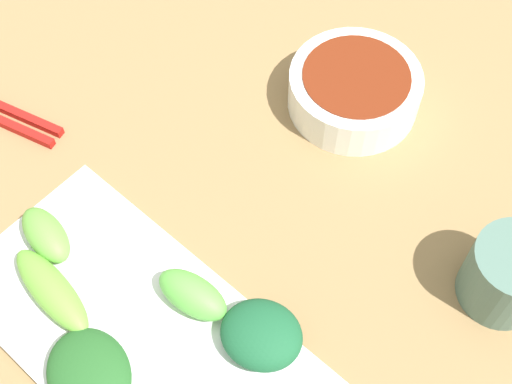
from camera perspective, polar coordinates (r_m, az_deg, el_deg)
tabletop at (r=0.65m, az=-1.50°, el=-3.10°), size 2.10×2.10×0.02m
sauce_bowl at (r=0.71m, az=7.70°, el=7.99°), size 0.13×0.13×0.04m
serving_plate at (r=0.60m, az=-9.16°, el=-11.01°), size 0.16×0.31×0.01m
broccoli_stalk_0 at (r=0.59m, az=-4.97°, el=-8.00°), size 0.04×0.07×0.03m
broccoli_stalk_1 at (r=0.63m, az=-16.10°, el=-3.23°), size 0.04×0.07×0.03m
broccoli_leafy_3 at (r=0.57m, az=0.42°, el=-11.09°), size 0.07×0.08×0.03m
broccoli_leafy_4 at (r=0.58m, az=-12.92°, el=-13.65°), size 0.08×0.09×0.02m
broccoli_stalk_5 at (r=0.61m, az=-15.67°, el=-7.43°), size 0.04×0.10×0.02m
tea_cup at (r=0.62m, az=19.12°, el=-6.13°), size 0.07×0.07×0.06m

